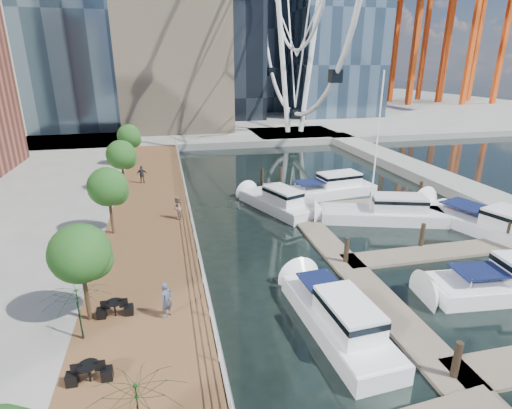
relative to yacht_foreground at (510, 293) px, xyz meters
The scene contains 16 objects.
ground 10.77m from the yacht_foreground, 164.65° to the right, with size 520.00×520.00×0.00m, color black.
boardwalk 22.88m from the yacht_foreground, 147.92° to the left, with size 6.00×60.00×1.00m, color brown.
seawall 20.40m from the yacht_foreground, 143.44° to the left, with size 0.25×60.00×1.00m, color #595954.
land_far 99.69m from the yacht_foreground, 95.98° to the left, with size 200.00×114.00×1.00m, color gray.
breakwater 19.67m from the yacht_foreground, 60.71° to the left, with size 4.00×60.00×1.00m, color gray.
pier 49.28m from the yacht_foreground, 85.79° to the left, with size 14.00×12.00×1.00m, color gray.
railing 20.53m from the yacht_foreground, 143.60° to the left, with size 0.10×60.00×1.05m, color white, non-canonical shape.
floating_docks 7.54m from the yacht_foreground, 108.72° to the left, with size 16.00×34.00×2.60m.
port_cranes 110.89m from the yacht_foreground, 58.32° to the left, with size 40.00×52.00×38.00m.
street_trees 24.84m from the yacht_foreground, 152.89° to the left, with size 2.60×42.60×4.60m.
yacht_foreground is the anchor object (origin of this frame).
pedestrian_near 18.45m from the yacht_foreground, behind, with size 0.64×0.42×1.75m, color #434A5A.
pedestrian_mid 21.70m from the yacht_foreground, 143.56° to the left, with size 0.84×0.65×1.72m, color gray.
pedestrian_far 30.83m from the yacht_foreground, 131.19° to the left, with size 1.02×0.42×1.74m, color #2D3138.
moored_yachts 9.14m from the yacht_foreground, 99.61° to the left, with size 21.34×31.30×11.50m.
cafe_seating 21.02m from the yacht_foreground, 165.32° to the right, with size 5.77×12.34×2.60m.
Camera 1 is at (-7.50, -12.60, 11.93)m, focal length 28.00 mm.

